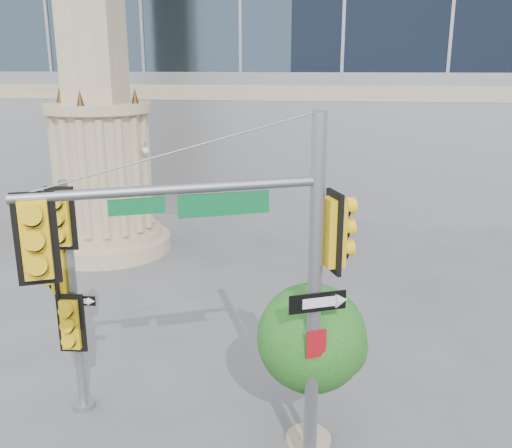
# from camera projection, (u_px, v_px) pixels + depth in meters

# --- Properties ---
(ground) EXTENTS (120.00, 120.00, 0.00)m
(ground) POSITION_uv_depth(u_px,v_px,m) (231.00, 412.00, 10.85)
(ground) COLOR #545456
(ground) RESTS_ON ground
(monument) EXTENTS (4.40, 4.40, 16.60)m
(monument) POSITION_uv_depth(u_px,v_px,m) (96.00, 90.00, 18.66)
(monument) COLOR tan
(monument) RESTS_ON ground
(main_signal_pole) EXTENTS (4.23, 2.12, 5.79)m
(main_signal_pole) POSITION_uv_depth(u_px,v_px,m) (246.00, 271.00, 8.04)
(main_signal_pole) COLOR slate
(main_signal_pole) RESTS_ON ground
(secondary_signal_pole) EXTENTS (0.79, 0.58, 4.47)m
(secondary_signal_pole) POSITION_uv_depth(u_px,v_px,m) (67.00, 282.00, 10.19)
(secondary_signal_pole) COLOR slate
(secondary_signal_pole) RESTS_ON ground
(street_tree) EXTENTS (1.87, 1.83, 2.92)m
(street_tree) POSITION_uv_depth(u_px,v_px,m) (313.00, 342.00, 9.52)
(street_tree) COLOR tan
(street_tree) RESTS_ON ground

